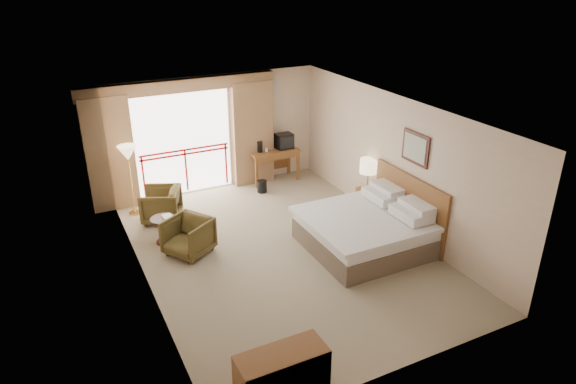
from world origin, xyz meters
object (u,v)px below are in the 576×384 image
bed (367,230)px  table_lamp (369,167)px  floor_lamp (128,156)px  side_table (164,226)px  tv (284,141)px  wastebasket (262,186)px  armchair_near (190,253)px  dresser (282,378)px  nightstand (368,201)px  desk (272,156)px  armchair_far (163,220)px

bed → table_lamp: bearing=55.5°
bed → floor_lamp: size_ratio=1.38×
side_table → tv: bearing=28.6°
wastebasket → floor_lamp: bearing=176.2°
armchair_near → floor_lamp: floor_lamp is taller
dresser → tv: bearing=62.2°
bed → side_table: 3.88m
table_lamp → side_table: (-4.30, 0.57, -0.68)m
nightstand → dresser: 5.62m
desk → floor_lamp: floor_lamp is taller
desk → armchair_far: desk is taller
table_lamp → tv: size_ratio=1.60×
armchair_far → side_table: side_table is taller
nightstand → side_table: 4.34m
table_lamp → armchair_far: table_lamp is taller
tv → dresser: tv is taller
bed → tv: 3.86m
desk → dresser: 7.18m
bed → wastebasket: (-0.72, 3.26, -0.23)m
armchair_far → desk: bearing=132.0°
floor_lamp → dresser: (0.57, -6.15, -0.96)m
nightstand → desk: desk is taller
table_lamp → armchair_far: 4.51m
side_table → dresser: (0.31, -4.58, 0.01)m
desk → wastebasket: size_ratio=4.23×
desk → side_table: bearing=-150.1°
side_table → bed: bearing=-29.1°
armchair_near → bed: bearing=34.4°
side_table → armchair_near: bearing=-62.8°
wastebasket → armchair_far: size_ratio=0.37×
armchair_far → armchair_near: (0.12, -1.58, 0.00)m
floor_lamp → dresser: size_ratio=1.39×
desk → wastebasket: 0.95m
bed → side_table: bed is taller
side_table → floor_lamp: floor_lamp is taller
tv → armchair_near: (-3.22, -2.52, -0.98)m
floor_lamp → dresser: 6.25m
tv → wastebasket: tv is taller
bed → floor_lamp: floor_lamp is taller
tv → side_table: tv is taller
armchair_near → side_table: bearing=174.3°
side_table → wastebasket: bearing=27.3°
table_lamp → wastebasket: (-1.63, 1.95, -0.90)m
tv → armchair_far: (-3.33, -0.94, -0.98)m
nightstand → armchair_far: size_ratio=0.68×
bed → armchair_far: bearing=138.1°
wastebasket → bed: bearing=-77.5°
floor_lamp → side_table: bearing=-80.6°
nightstand → floor_lamp: 5.17m
nightstand → side_table: bearing=175.0°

